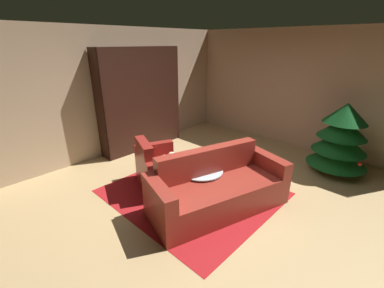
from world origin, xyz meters
name	(u,v)px	position (x,y,z in m)	size (l,w,h in m)	color
ground_plane	(207,191)	(0.00, 0.00, 0.00)	(7.23, 7.23, 0.00)	tan
wall_back	(295,90)	(0.00, 3.04, 1.32)	(5.35, 0.06, 2.64)	tan
wall_left	(114,93)	(-2.65, 0.00, 1.32)	(0.06, 6.15, 2.64)	tan
area_rug	(193,192)	(-0.15, -0.18, 0.00)	(2.53, 2.29, 0.01)	maroon
bookshelf_unit	(146,100)	(-2.38, 0.62, 1.10)	(0.37, 1.99, 2.25)	black
armchair_red	(160,170)	(-0.71, -0.41, 0.30)	(1.14, 1.00, 0.86)	maroon
couch_red	(217,189)	(0.39, -0.22, 0.30)	(1.39, 2.21, 0.87)	maroon
coffee_table	(201,173)	(0.02, -0.16, 0.43)	(0.68, 0.68, 0.48)	black
book_stack_on_table	(199,168)	(-0.01, -0.19, 0.52)	(0.21, 0.18, 0.08)	gray
bottle_on_table	(202,160)	(-0.09, -0.02, 0.56)	(0.08, 0.08, 0.22)	#155229
decorated_tree	(341,139)	(1.31, 2.26, 0.68)	(1.05, 1.05, 1.34)	brown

